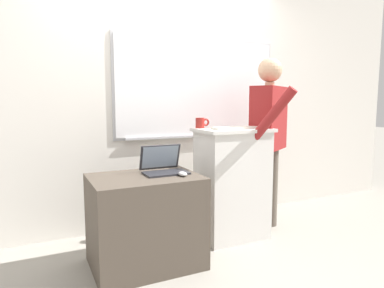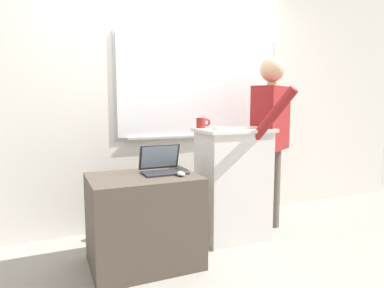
% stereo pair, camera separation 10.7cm
% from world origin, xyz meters
% --- Properties ---
extents(ground_plane, '(30.00, 30.00, 0.00)m').
position_xyz_m(ground_plane, '(0.00, 0.00, 0.00)').
color(ground_plane, gray).
extents(back_wall, '(6.40, 0.17, 2.89)m').
position_xyz_m(back_wall, '(0.01, 1.20, 1.44)').
color(back_wall, silver).
rests_on(back_wall, ground_plane).
extents(lectern_podium, '(0.66, 0.45, 1.03)m').
position_xyz_m(lectern_podium, '(0.41, 0.53, 0.52)').
color(lectern_podium, silver).
rests_on(lectern_podium, ground_plane).
extents(side_desk, '(0.82, 0.61, 0.71)m').
position_xyz_m(side_desk, '(-0.49, 0.34, 0.35)').
color(side_desk, '#4C4238').
rests_on(side_desk, ground_plane).
extents(person_presenter, '(0.64, 0.74, 1.68)m').
position_xyz_m(person_presenter, '(0.84, 0.54, 0.99)').
color(person_presenter, brown).
rests_on(person_presenter, ground_plane).
extents(laptop, '(0.34, 0.28, 0.22)m').
position_xyz_m(laptop, '(-0.31, 0.41, 0.77)').
color(laptop, '#28282D').
rests_on(laptop, side_desk).
extents(wireless_keyboard, '(0.44, 0.13, 0.02)m').
position_xyz_m(wireless_keyboard, '(0.41, 0.47, 1.04)').
color(wireless_keyboard, beige).
rests_on(wireless_keyboard, lectern_podium).
extents(computer_mouse_by_laptop, '(0.06, 0.10, 0.03)m').
position_xyz_m(computer_mouse_by_laptop, '(-0.23, 0.21, 0.72)').
color(computer_mouse_by_laptop, '#BCBCC1').
rests_on(computer_mouse_by_laptop, side_desk).
extents(computer_mouse_by_keyboard, '(0.06, 0.10, 0.03)m').
position_xyz_m(computer_mouse_by_keyboard, '(0.68, 0.49, 1.05)').
color(computer_mouse_by_keyboard, silver).
rests_on(computer_mouse_by_keyboard, lectern_podium).
extents(coffee_mug, '(0.14, 0.08, 0.10)m').
position_xyz_m(coffee_mug, '(0.16, 0.68, 1.08)').
color(coffee_mug, maroon).
rests_on(coffee_mug, lectern_podium).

